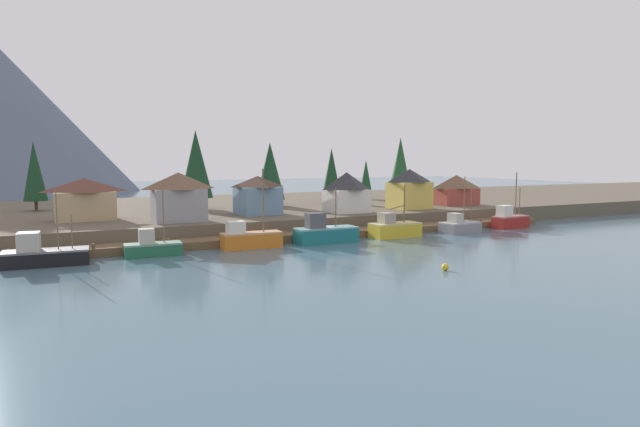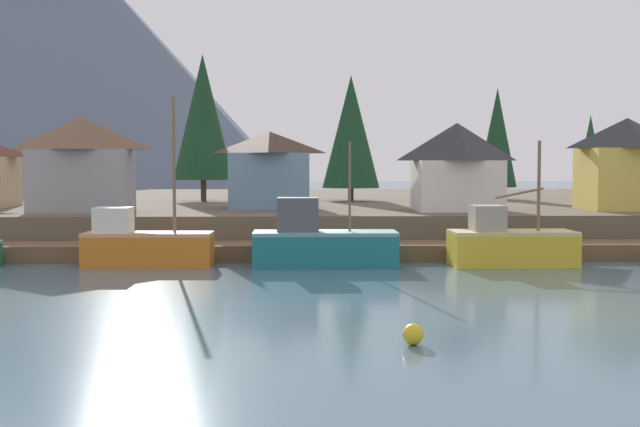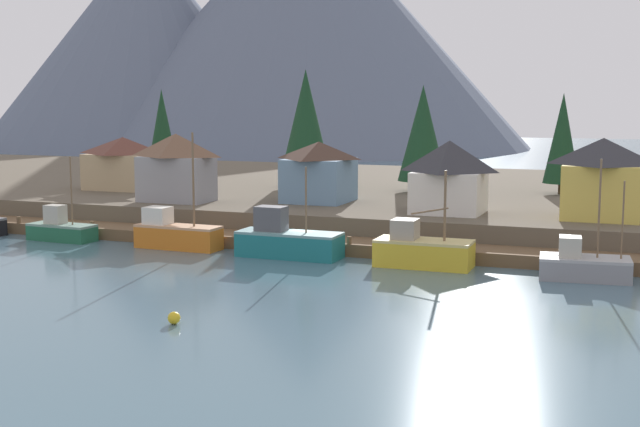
% 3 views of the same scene
% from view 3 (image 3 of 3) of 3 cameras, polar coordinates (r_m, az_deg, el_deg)
% --- Properties ---
extents(ground_plane, '(400.00, 400.00, 1.00)m').
position_cam_3_polar(ground_plane, '(87.34, 3.71, -0.82)').
color(ground_plane, '#476675').
extents(dock, '(80.00, 4.00, 1.60)m').
position_cam_3_polar(dock, '(70.39, -0.65, -2.02)').
color(dock, brown).
rests_on(dock, ground_plane).
extents(shoreline_bank, '(400.00, 56.00, 2.50)m').
position_cam_3_polar(shoreline_bank, '(98.54, 5.80, 1.14)').
color(shoreline_bank, brown).
rests_on(shoreline_bank, ground_plane).
extents(mountain_west_peak, '(85.66, 85.66, 54.23)m').
position_cam_3_polar(mountain_west_peak, '(233.50, -11.43, 11.09)').
color(mountain_west_peak, slate).
rests_on(mountain_west_peak, ground_plane).
extents(mountain_central_peak, '(115.05, 115.05, 64.02)m').
position_cam_3_polar(mountain_central_peak, '(226.22, -0.99, 12.60)').
color(mountain_central_peak, slate).
rests_on(mountain_central_peak, ground_plane).
extents(fishing_boat_green, '(6.22, 2.66, 7.38)m').
position_cam_3_polar(fishing_boat_green, '(78.30, -16.80, -1.02)').
color(fishing_boat_green, '#1E5B3D').
rests_on(fishing_boat_green, ground_plane).
extents(fishing_boat_orange, '(7.33, 2.52, 9.61)m').
position_cam_3_polar(fishing_boat_orange, '(71.94, -9.55, -1.32)').
color(fishing_boat_orange, '#CC6B1E').
rests_on(fishing_boat_orange, ground_plane).
extents(fishing_boat_teal, '(8.21, 3.02, 7.11)m').
position_cam_3_polar(fishing_boat_teal, '(67.13, -2.20, -1.84)').
color(fishing_boat_teal, '#196B70').
rests_on(fishing_boat_teal, ground_plane).
extents(fishing_boat_yellow, '(7.08, 3.10, 7.17)m').
position_cam_3_polar(fishing_boat_yellow, '(63.67, 6.78, -2.45)').
color(fishing_boat_yellow, gold).
rests_on(fishing_boat_yellow, ground_plane).
extents(fishing_boat_grey, '(6.31, 3.71, 8.27)m').
position_cam_3_polar(fishing_boat_grey, '(61.65, 17.06, -3.30)').
color(fishing_boat_grey, gray).
rests_on(fishing_boat_grey, ground_plane).
extents(house_white, '(6.15, 5.73, 6.25)m').
position_cam_3_polar(house_white, '(74.78, 8.56, 2.48)').
color(house_white, silver).
rests_on(house_white, shoreline_bank).
extents(house_tan, '(7.98, 5.34, 5.70)m').
position_cam_3_polar(house_tan, '(95.68, -12.91, 3.30)').
color(house_tan, tan).
rests_on(house_tan, shoreline_bank).
extents(house_blue, '(6.12, 6.50, 5.76)m').
position_cam_3_polar(house_blue, '(82.13, -0.08, 2.83)').
color(house_blue, '#6689A8').
rests_on(house_blue, shoreline_bank).
extents(house_yellow, '(6.40, 5.51, 6.65)m').
position_cam_3_polar(house_yellow, '(73.72, 18.23, 2.26)').
color(house_yellow, gold).
rests_on(house_yellow, shoreline_bank).
extents(house_grey, '(6.99, 4.39, 6.51)m').
position_cam_3_polar(house_grey, '(83.45, -9.52, 3.07)').
color(house_grey, gray).
rests_on(house_grey, shoreline_bank).
extents(conifer_near_left, '(3.62, 3.62, 11.10)m').
position_cam_3_polar(conifer_near_left, '(114.02, -10.43, 5.75)').
color(conifer_near_left, '#4C3823').
rests_on(conifer_near_left, shoreline_bank).
extents(conifer_near_right, '(5.17, 5.17, 11.25)m').
position_cam_3_polar(conifer_near_right, '(91.53, 6.83, 5.32)').
color(conifer_near_right, '#4C3823').
rests_on(conifer_near_right, shoreline_bank).
extents(conifer_back_left, '(3.73, 3.73, 10.43)m').
position_cam_3_polar(conifer_back_left, '(92.15, 15.78, 4.83)').
color(conifer_back_left, '#4C3823').
rests_on(conifer_back_left, shoreline_bank).
extents(conifer_back_right, '(5.34, 5.34, 13.03)m').
position_cam_3_polar(conifer_back_right, '(95.35, -0.95, 6.22)').
color(conifer_back_right, '#4C3823').
rests_on(conifer_back_right, shoreline_bank).
extents(channel_buoy, '(0.70, 0.70, 0.70)m').
position_cam_3_polar(channel_buoy, '(48.10, -9.66, -6.85)').
color(channel_buoy, gold).
rests_on(channel_buoy, ground_plane).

